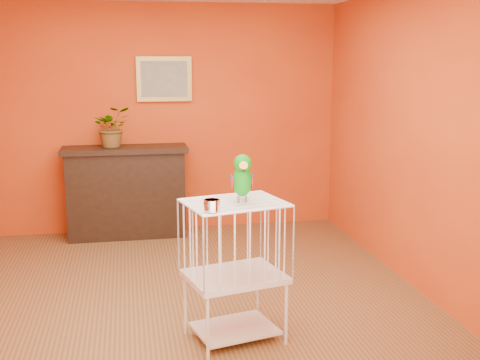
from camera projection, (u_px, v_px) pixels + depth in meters
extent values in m
plane|color=brown|center=(187.00, 301.00, 4.99)|extent=(4.50, 4.50, 0.00)
plane|color=#CD4A13|center=(165.00, 119.00, 6.90)|extent=(4.00, 0.00, 4.00)
plane|color=#CD4A13|center=(234.00, 219.00, 2.56)|extent=(4.00, 0.00, 4.00)
plane|color=#CD4A13|center=(419.00, 140.00, 5.09)|extent=(0.00, 4.50, 4.50)
cube|color=black|center=(126.00, 194.00, 6.75)|extent=(1.29, 0.43, 0.96)
cube|color=black|center=(125.00, 149.00, 6.65)|extent=(1.37, 0.49, 0.05)
cube|color=black|center=(127.00, 198.00, 6.56)|extent=(0.90, 0.02, 0.48)
cube|color=#56181C|center=(102.00, 206.00, 6.67)|extent=(0.05, 0.19, 0.30)
cube|color=#2B4221|center=(110.00, 205.00, 6.68)|extent=(0.05, 0.19, 0.30)
cube|color=#56181C|center=(119.00, 205.00, 6.70)|extent=(0.05, 0.19, 0.30)
cube|color=#2B4221|center=(129.00, 204.00, 6.72)|extent=(0.05, 0.19, 0.30)
cube|color=#56181C|center=(138.00, 204.00, 6.74)|extent=(0.05, 0.19, 0.30)
imported|color=#26722D|center=(112.00, 131.00, 6.63)|extent=(0.48, 0.52, 0.35)
cube|color=#AB903D|center=(164.00, 79.00, 6.78)|extent=(0.62, 0.03, 0.50)
cube|color=gray|center=(164.00, 79.00, 6.76)|extent=(0.52, 0.01, 0.40)
cube|color=silver|center=(235.00, 328.00, 4.30)|extent=(0.64, 0.54, 0.02)
cube|color=silver|center=(235.00, 276.00, 4.22)|extent=(0.75, 0.64, 0.04)
cube|color=silver|center=(235.00, 203.00, 4.12)|extent=(0.75, 0.64, 0.01)
cylinder|color=silver|center=(208.00, 329.00, 3.95)|extent=(0.02, 0.02, 0.45)
cylinder|color=silver|center=(286.00, 314.00, 4.19)|extent=(0.02, 0.02, 0.45)
cylinder|color=silver|center=(185.00, 304.00, 4.35)|extent=(0.02, 0.02, 0.45)
cylinder|color=silver|center=(258.00, 292.00, 4.59)|extent=(0.02, 0.02, 0.45)
cylinder|color=silver|center=(212.00, 205.00, 3.85)|extent=(0.11, 0.11, 0.07)
cylinder|color=#59544C|center=(238.00, 199.00, 4.10)|extent=(0.02, 0.02, 0.05)
cylinder|color=#59544C|center=(246.00, 199.00, 4.10)|extent=(0.02, 0.02, 0.05)
ellipsoid|color=#09850B|center=(242.00, 181.00, 4.08)|extent=(0.15, 0.20, 0.24)
ellipsoid|color=#09850B|center=(243.00, 163.00, 4.01)|extent=(0.13, 0.14, 0.12)
cone|color=orange|center=(243.00, 167.00, 3.96)|extent=(0.07, 0.09, 0.08)
cone|color=black|center=(243.00, 169.00, 3.98)|extent=(0.03, 0.03, 0.03)
sphere|color=black|center=(237.00, 162.00, 3.99)|extent=(0.02, 0.02, 0.02)
sphere|color=black|center=(249.00, 162.00, 3.99)|extent=(0.02, 0.02, 0.02)
ellipsoid|color=#A50C0C|center=(232.00, 183.00, 4.08)|extent=(0.04, 0.07, 0.08)
ellipsoid|color=navy|center=(252.00, 182.00, 4.09)|extent=(0.04, 0.07, 0.08)
cone|color=#09850B|center=(241.00, 190.00, 4.17)|extent=(0.10, 0.18, 0.13)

